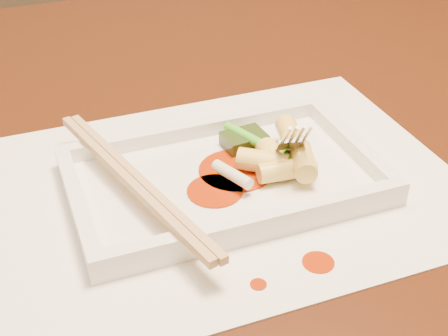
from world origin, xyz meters
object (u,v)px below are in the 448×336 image
object	(u,v)px
chopstick_a	(128,181)
placemat	(224,186)
fork	(294,77)
plate_base	(224,181)
table	(204,226)

from	to	relation	value
chopstick_a	placemat	bearing A→B (deg)	0.00
fork	plate_base	bearing A→B (deg)	-165.58
plate_base	chopstick_a	size ratio (longest dim) A/B	1.09
table	fork	xyz separation A→B (m)	(0.06, -0.05, 0.18)
plate_base	fork	world-z (taller)	fork
plate_base	chopstick_a	distance (m)	0.08
placemat	table	bearing A→B (deg)	85.87
placemat	plate_base	xyz separation A→B (m)	(0.00, 0.00, 0.00)
placemat	chopstick_a	size ratio (longest dim) A/B	1.68
chopstick_a	fork	distance (m)	0.16
placemat	chopstick_a	bearing A→B (deg)	180.00
chopstick_a	fork	size ratio (longest dim) A/B	1.70
plate_base	chopstick_a	bearing A→B (deg)	180.00
placemat	fork	distance (m)	0.11
chopstick_a	fork	world-z (taller)	fork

